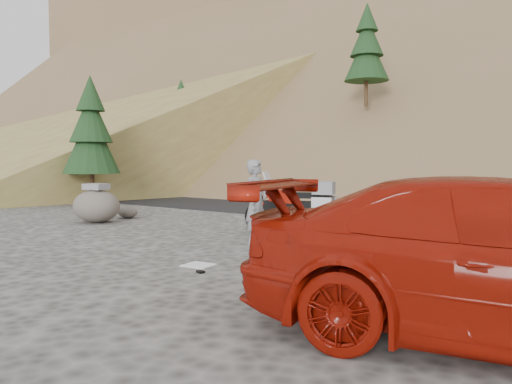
% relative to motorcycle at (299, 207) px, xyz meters
% --- Properties ---
extents(ground, '(140.00, 140.00, 0.00)m').
position_rel_motorcycle_xyz_m(ground, '(0.30, -2.78, -0.63)').
color(ground, '#3C3A38').
rests_on(ground, ground).
extents(road, '(120.00, 7.00, 0.05)m').
position_rel_motorcycle_xyz_m(road, '(0.30, 6.22, -0.63)').
color(road, black).
rests_on(road, ground).
extents(conifer_verge, '(2.20, 2.20, 5.04)m').
position_rel_motorcycle_xyz_m(conifer_verge, '(-10.70, 1.72, 2.26)').
color(conifer_verge, '#362013').
rests_on(conifer_verge, ground).
extents(motorcycle, '(2.42, 1.14, 1.48)m').
position_rel_motorcycle_xyz_m(motorcycle, '(0.00, 0.00, 0.00)').
color(motorcycle, black).
rests_on(motorcycle, ground).
extents(man, '(0.51, 0.69, 1.73)m').
position_rel_motorcycle_xyz_m(man, '(0.09, -1.74, -0.63)').
color(man, gray).
rests_on(man, ground).
extents(boulder, '(1.41, 1.20, 1.09)m').
position_rel_motorcycle_xyz_m(boulder, '(-5.71, -1.51, -0.16)').
color(boulder, '#59544C').
rests_on(boulder, ground).
extents(small_rock, '(0.76, 0.72, 0.37)m').
position_rel_motorcycle_xyz_m(small_rock, '(-5.90, -0.30, -0.45)').
color(small_rock, '#59544C').
rests_on(small_rock, ground).
extents(gear_white_cloth, '(0.52, 0.47, 0.02)m').
position_rel_motorcycle_xyz_m(gear_white_cloth, '(0.60, -3.93, -0.62)').
color(gear_white_cloth, white).
rests_on(gear_white_cloth, ground).
extents(gear_blue_mat, '(0.51, 0.50, 0.20)m').
position_rel_motorcycle_xyz_m(gear_blue_mat, '(2.06, -3.63, -0.53)').
color(gear_blue_mat, '#1C37AA').
rests_on(gear_blue_mat, ground).
extents(gear_bottle, '(0.08, 0.08, 0.19)m').
position_rel_motorcycle_xyz_m(gear_bottle, '(3.59, -3.60, -0.54)').
color(gear_bottle, '#1C37AA').
rests_on(gear_bottle, ground).
extents(gear_glove_a, '(0.14, 0.12, 0.04)m').
position_rel_motorcycle_xyz_m(gear_glove_a, '(1.00, -4.30, -0.61)').
color(gear_glove_a, black).
rests_on(gear_glove_a, ground).
extents(gear_blue_cloth, '(0.30, 0.23, 0.01)m').
position_rel_motorcycle_xyz_m(gear_blue_cloth, '(1.84, -4.03, -0.63)').
color(gear_blue_cloth, '#9ABCEF').
rests_on(gear_blue_cloth, ground).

